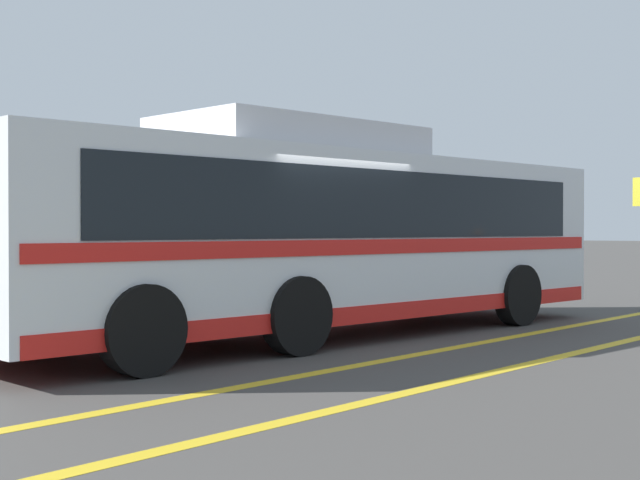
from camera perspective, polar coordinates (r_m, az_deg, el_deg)
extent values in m
plane|color=#423F3D|center=(12.47, -1.83, -6.60)|extent=(220.00, 220.00, 0.00)
cube|color=gold|center=(11.90, 8.05, -6.94)|extent=(30.82, 0.20, 0.01)
cube|color=gold|center=(11.19, 14.29, -7.44)|extent=(30.82, 0.20, 0.01)
cube|color=#99999E|center=(17.86, -15.05, -4.17)|extent=(38.82, 0.36, 0.15)
cube|color=silver|center=(13.13, 0.00, 0.30)|extent=(10.98, 3.34, 2.34)
cube|color=black|center=(13.13, 0.00, 2.21)|extent=(9.47, 3.28, 0.93)
cube|color=red|center=(13.13, 0.00, -0.34)|extent=(10.77, 3.37, 0.20)
cube|color=red|center=(13.18, 0.00, -4.28)|extent=(10.77, 3.36, 0.24)
cube|color=black|center=(17.38, 12.85, 0.60)|extent=(0.20, 2.26, 1.68)
cube|color=black|center=(17.41, 12.86, 3.74)|extent=(0.17, 1.80, 0.24)
cube|color=silver|center=(12.82, -1.73, 6.51)|extent=(3.93, 2.32, 0.44)
cube|color=black|center=(17.65, 13.33, -2.68)|extent=(0.18, 1.93, 0.04)
cube|color=black|center=(17.66, 13.33, -3.32)|extent=(0.18, 1.93, 0.04)
cylinder|color=black|center=(16.47, 5.30, -3.07)|extent=(1.02, 0.35, 1.00)
cylinder|color=black|center=(15.01, 12.55, -3.46)|extent=(1.02, 0.35, 1.00)
cylinder|color=black|center=(13.07, -8.92, -4.06)|extent=(1.02, 0.35, 1.00)
cylinder|color=black|center=(11.17, -1.48, -4.86)|extent=(1.02, 0.35, 1.00)
cylinder|color=black|center=(11.89, -17.88, -4.56)|extent=(1.02, 0.35, 1.00)
cylinder|color=black|center=(9.76, -11.31, -5.68)|extent=(1.02, 0.35, 1.00)
cylinder|color=black|center=(15.15, -18.70, -4.20)|extent=(0.61, 0.23, 0.60)
cube|color=black|center=(18.33, -8.46, -2.37)|extent=(4.36, 2.05, 0.61)
cube|color=black|center=(18.25, -8.73, -0.64)|extent=(1.89, 1.67, 0.50)
cylinder|color=black|center=(19.81, -6.83, -3.02)|extent=(0.61, 0.24, 0.60)
cylinder|color=black|center=(18.52, -3.62, -3.28)|extent=(0.61, 0.24, 0.60)
cylinder|color=black|center=(18.31, -13.35, -3.34)|extent=(0.61, 0.24, 0.60)
cylinder|color=black|center=(16.91, -10.36, -3.67)|extent=(0.61, 0.24, 0.60)
cube|color=silver|center=(23.10, 4.11, -1.74)|extent=(4.38, 1.97, 0.60)
cube|color=black|center=(23.17, 4.26, -0.37)|extent=(1.88, 1.62, 0.50)
cylinder|color=black|center=(21.55, 3.95, -2.72)|extent=(0.61, 0.23, 0.60)
cylinder|color=black|center=(22.51, 0.48, -2.57)|extent=(0.61, 0.23, 0.60)
cylinder|color=black|center=(23.80, 7.55, -2.40)|extent=(0.61, 0.23, 0.60)
cylinder|color=black|center=(24.67, 4.26, -2.29)|extent=(0.61, 0.23, 0.60)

